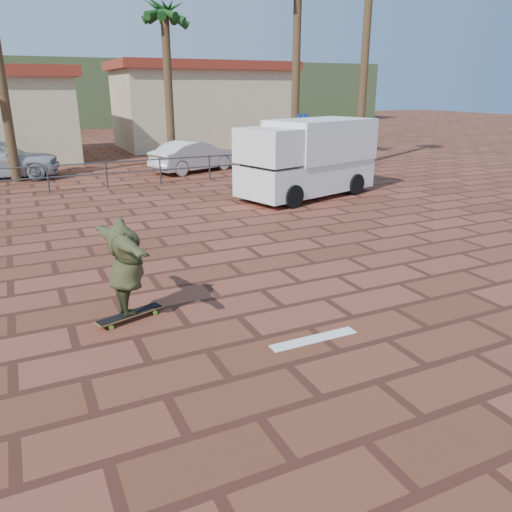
{
  "coord_description": "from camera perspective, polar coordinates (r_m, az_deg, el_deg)",
  "views": [
    {
      "loc": [
        -2.91,
        -6.77,
        3.53
      ],
      "look_at": [
        0.56,
        0.5,
        0.8
      ],
      "focal_mm": 35.0,
      "sensor_mm": 36.0,
      "label": 1
    }
  ],
  "objects": [
    {
      "name": "street_sign",
      "position": [
        20.2,
        5.3,
        13.68
      ],
      "size": [
        0.51,
        0.17,
        2.56
      ],
      "rotation": [
        0.0,
        0.0,
        0.24
      ],
      "color": "gray",
      "rests_on": "ground"
    },
    {
      "name": "ground",
      "position": [
        8.17,
        -2.06,
        -6.89
      ],
      "size": [
        120.0,
        120.0,
        0.0
      ],
      "primitive_type": "plane",
      "color": "brown",
      "rests_on": "ground"
    },
    {
      "name": "hill_front",
      "position": [
        56.85,
        -23.63,
        16.7
      ],
      "size": [
        70.0,
        18.0,
        6.0
      ],
      "primitive_type": "cube",
      "color": "#384C28",
      "rests_on": "ground"
    },
    {
      "name": "guardrail",
      "position": [
        19.21,
        -16.75,
        9.4
      ],
      "size": [
        24.06,
        0.06,
        1.0
      ],
      "color": "#47494F",
      "rests_on": "ground"
    },
    {
      "name": "building_east",
      "position": [
        32.66,
        -6.26,
        16.86
      ],
      "size": [
        10.6,
        6.6,
        5.0
      ],
      "color": "beige",
      "rests_on": "ground"
    },
    {
      "name": "paint_stripe",
      "position": [
        7.52,
        6.64,
        -9.4
      ],
      "size": [
        1.4,
        0.22,
        0.01
      ],
      "primitive_type": "cube",
      "color": "white",
      "rests_on": "ground"
    },
    {
      "name": "palm_center",
      "position": [
        23.35,
        -10.41,
        25.4
      ],
      "size": [
        2.4,
        2.4,
        7.75
      ],
      "color": "brown",
      "rests_on": "ground"
    },
    {
      "name": "skateboarder",
      "position": [
        7.95,
        -14.66,
        -1.18
      ],
      "size": [
        0.86,
        2.02,
        1.59
      ],
      "primitive_type": "imported",
      "rotation": [
        0.0,
        0.0,
        1.74
      ],
      "color": "#383A1F",
      "rests_on": "longboard"
    },
    {
      "name": "longboard",
      "position": [
        8.26,
        -14.2,
        -6.51
      ],
      "size": [
        1.15,
        0.57,
        0.11
      ],
      "rotation": [
        0.0,
        0.0,
        0.3
      ],
      "color": "olive",
      "rests_on": "ground"
    },
    {
      "name": "campervan",
      "position": [
        17.11,
        5.97,
        11.21
      ],
      "size": [
        5.24,
        3.3,
        2.52
      ],
      "rotation": [
        0.0,
        0.0,
        0.28
      ],
      "color": "white",
      "rests_on": "ground"
    },
    {
      "name": "car_white",
      "position": [
        22.52,
        -7.03,
        11.27
      ],
      "size": [
        4.28,
        2.72,
        1.33
      ],
      "primitive_type": "imported",
      "rotation": [
        0.0,
        0.0,
        1.93
      ],
      "color": "silver",
      "rests_on": "ground"
    }
  ]
}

